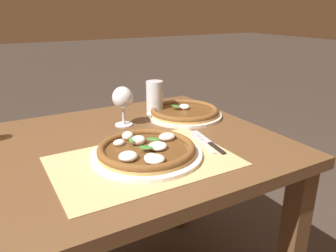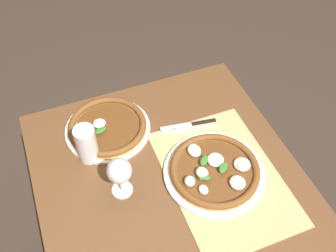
{
  "view_description": "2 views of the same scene",
  "coord_description": "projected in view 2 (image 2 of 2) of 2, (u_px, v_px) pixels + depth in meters",
  "views": [
    {
      "loc": [
        -0.31,
        -0.98,
        1.17
      ],
      "look_at": [
        0.19,
        -0.11,
        0.81
      ],
      "focal_mm": 35.0,
      "sensor_mm": 36.0,
      "label": 1
    },
    {
      "loc": [
        -0.54,
        0.27,
        1.86
      ],
      "look_at": [
        0.3,
        -0.06,
        0.81
      ],
      "focal_mm": 42.0,
      "sensor_mm": 36.0,
      "label": 2
    }
  ],
  "objects": [
    {
      "name": "paper_placemat",
      "position": [
        223.0,
        177.0,
        1.33
      ],
      "size": [
        0.54,
        0.36,
        0.0
      ],
      "primitive_type": "cube",
      "color": "tan",
      "rests_on": "dining_table"
    },
    {
      "name": "dining_table",
      "position": [
        184.0,
        228.0,
        1.33
      ],
      "size": [
        1.21,
        0.88,
        0.74
      ],
      "color": "brown",
      "rests_on": "ground"
    },
    {
      "name": "pizza_far",
      "position": [
        107.0,
        127.0,
        1.45
      ],
      "size": [
        0.32,
        0.32,
        0.05
      ],
      "color": "silver",
      "rests_on": "dining_table"
    },
    {
      "name": "pint_glass",
      "position": [
        87.0,
        144.0,
        1.33
      ],
      "size": [
        0.07,
        0.07,
        0.15
      ],
      "color": "silver",
      "rests_on": "dining_table"
    },
    {
      "name": "wine_glass",
      "position": [
        119.0,
        172.0,
        1.21
      ],
      "size": [
        0.08,
        0.08,
        0.16
      ],
      "color": "silver",
      "rests_on": "dining_table"
    },
    {
      "name": "fork",
      "position": [
        188.0,
        129.0,
        1.46
      ],
      "size": [
        0.06,
        0.2,
        0.0
      ],
      "color": "#B7B7BC",
      "rests_on": "paper_placemat"
    },
    {
      "name": "knife",
      "position": [
        188.0,
        125.0,
        1.47
      ],
      "size": [
        0.05,
        0.22,
        0.01
      ],
      "color": "black",
      "rests_on": "paper_placemat"
    },
    {
      "name": "pizza_near",
      "position": [
        215.0,
        170.0,
        1.32
      ],
      "size": [
        0.34,
        0.34,
        0.05
      ],
      "color": "silver",
      "rests_on": "paper_placemat"
    }
  ]
}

